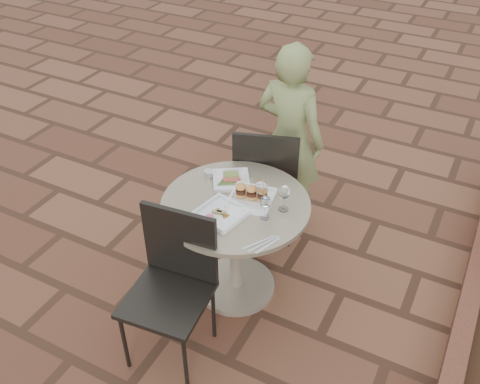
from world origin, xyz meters
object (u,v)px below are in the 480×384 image
at_px(cafe_table, 236,234).
at_px(diner, 290,139).
at_px(plate_salmon, 231,179).
at_px(plate_sliders, 251,196).
at_px(plate_tuna, 221,213).
at_px(chair_far, 267,175).
at_px(chair_near, 173,275).

height_order(cafe_table, diner, diner).
distance_m(diner, plate_salmon, 0.68).
height_order(cafe_table, plate_sliders, plate_sliders).
height_order(plate_salmon, plate_tuna, plate_salmon).
relative_size(chair_far, plate_tuna, 3.12).
distance_m(chair_near, plate_sliders, 0.66).
bearing_deg(plate_salmon, diner, 80.38).
height_order(cafe_table, chair_far, chair_far).
bearing_deg(plate_sliders, plate_salmon, 150.38).
xyz_separation_m(diner, plate_salmon, (-0.11, -0.67, 0.03)).
bearing_deg(plate_sliders, cafe_table, -139.99).
bearing_deg(plate_salmon, plate_tuna, -71.67).
distance_m(chair_near, plate_salmon, 0.74).
bearing_deg(plate_sliders, chair_far, 104.88).
xyz_separation_m(chair_near, diner, (0.10, 1.38, 0.17)).
bearing_deg(plate_salmon, chair_near, -88.68).
bearing_deg(chair_near, plate_salmon, 85.15).
xyz_separation_m(chair_far, plate_tuna, (0.04, -0.72, 0.20)).
bearing_deg(cafe_table, plate_salmon, 125.38).
height_order(cafe_table, chair_near, chair_near).
bearing_deg(chair_far, plate_sliders, 87.19).
xyz_separation_m(plate_salmon, plate_tuna, (0.11, -0.32, -0.00)).
xyz_separation_m(cafe_table, chair_near, (-0.11, -0.53, 0.07)).
relative_size(chair_far, diner, 0.65).
bearing_deg(plate_sliders, plate_tuna, -114.62).
bearing_deg(chair_far, plate_salmon, 63.79).
bearing_deg(plate_tuna, plate_salmon, 108.33).
height_order(chair_near, plate_salmon, chair_near).
bearing_deg(plate_tuna, diner, 89.53).
height_order(chair_far, diner, diner).
relative_size(cafe_table, chair_near, 0.97).
bearing_deg(plate_sliders, chair_near, -107.00).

